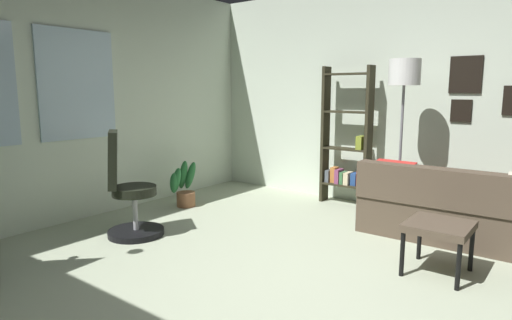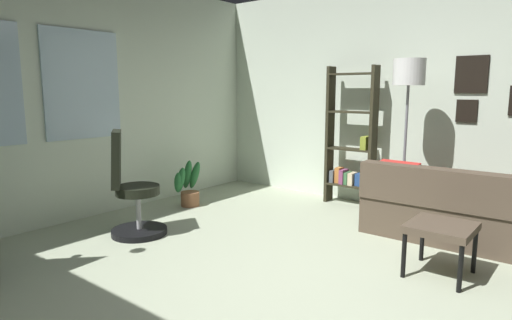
{
  "view_description": "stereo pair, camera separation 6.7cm",
  "coord_description": "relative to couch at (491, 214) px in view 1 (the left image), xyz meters",
  "views": [
    {
      "loc": [
        -2.53,
        -1.45,
        1.47
      ],
      "look_at": [
        -0.09,
        0.41,
        0.97
      ],
      "focal_mm": 30.45,
      "sensor_mm": 36.0,
      "label": 1
    },
    {
      "loc": [
        -2.49,
        -1.51,
        1.47
      ],
      "look_at": [
        -0.09,
        0.41,
        0.97
      ],
      "focal_mm": 30.45,
      "sensor_mm": 36.0,
      "label": 2
    }
  ],
  "objects": [
    {
      "name": "ground_plane",
      "position": [
        -2.15,
        0.79,
        -0.31
      ],
      "size": [
        5.51,
        6.17,
        0.1
      ],
      "primitive_type": "cube",
      "color": "#ABB69A"
    },
    {
      "name": "wall_back_with_windows",
      "position": [
        -2.17,
        3.92,
        1.13
      ],
      "size": [
        5.51,
        0.12,
        2.77
      ],
      "color": "silver",
      "rests_on": "ground_plane"
    },
    {
      "name": "wall_right_with_frames",
      "position": [
        0.65,
        0.78,
        1.12
      ],
      "size": [
        0.12,
        6.17,
        2.77
      ],
      "color": "silver",
      "rests_on": "ground_plane"
    },
    {
      "name": "couch",
      "position": [
        0.0,
        0.0,
        0.0
      ],
      "size": [
        1.65,
        2.11,
        0.76
      ],
      "color": "#4F4133",
      "rests_on": "ground_plane"
    },
    {
      "name": "footstool",
      "position": [
        -1.15,
        0.19,
        0.11
      ],
      "size": [
        0.5,
        0.48,
        0.42
      ],
      "color": "#4F4133",
      "rests_on": "ground_plane"
    },
    {
      "name": "office_chair",
      "position": [
        -2.09,
        2.93,
        0.16
      ],
      "size": [
        0.59,
        0.58,
        1.07
      ],
      "color": "black",
      "rests_on": "ground_plane"
    },
    {
      "name": "bookshelf",
      "position": [
        0.39,
        1.75,
        0.51
      ],
      "size": [
        0.18,
        0.64,
        1.76
      ],
      "color": "#2E2B1C",
      "rests_on": "ground_plane"
    },
    {
      "name": "floor_lamp",
      "position": [
        0.06,
        0.95,
        1.25
      ],
      "size": [
        0.34,
        0.34,
        1.8
      ],
      "color": "slate",
      "rests_on": "ground_plane"
    },
    {
      "name": "potted_plant",
      "position": [
        -0.94,
        3.36,
        -0.02
      ],
      "size": [
        0.47,
        0.38,
        0.58
      ],
      "color": "#8D5B3C",
      "rests_on": "ground_plane"
    }
  ]
}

